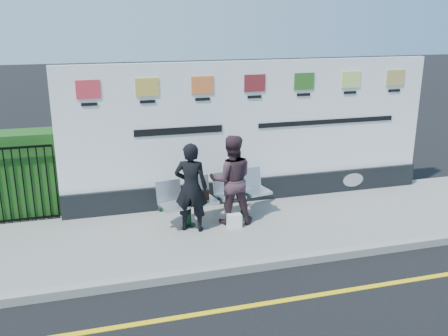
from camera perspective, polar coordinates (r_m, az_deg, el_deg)
name	(u,v)px	position (r m, az deg, el deg)	size (l,w,h in m)	color
ground	(303,298)	(7.71, 9.05, -14.42)	(80.00, 80.00, 0.00)	black
pavement	(249,228)	(9.74, 2.92, -6.82)	(14.00, 3.00, 0.12)	gray
kerb	(278,263)	(8.47, 6.22, -10.69)	(14.00, 0.18, 0.14)	gray
yellow_line	(303,297)	(7.71, 9.05, -14.40)	(14.00, 0.10, 0.01)	yellow
billboard	(252,142)	(10.66, 3.26, 3.04)	(8.00, 0.30, 3.00)	black
hedge	(2,175)	(10.79, -24.07, -0.77)	(2.35, 0.70, 1.70)	#1D4E17
bench	(217,208)	(9.83, -0.84, -4.64)	(2.27, 0.59, 0.49)	silver
woman_left	(191,187)	(9.21, -3.79, -2.22)	(0.62, 0.40, 1.69)	black
woman_right	(231,180)	(9.52, 0.84, -1.35)	(0.85, 0.66, 1.74)	#3C272E
handbag_brown	(203,195)	(9.59, -2.45, -3.06)	(0.24, 0.10, 0.19)	#311A0D
carrier_bag_white	(234,221)	(9.54, 1.18, -6.05)	(0.26, 0.16, 0.26)	white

